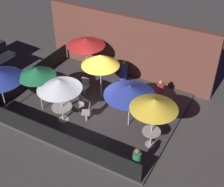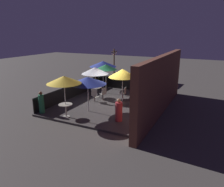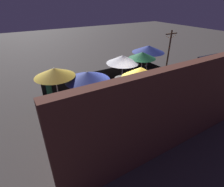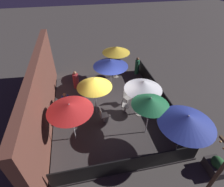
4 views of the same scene
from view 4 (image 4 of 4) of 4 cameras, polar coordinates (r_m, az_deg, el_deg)
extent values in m
plane|color=#423D3A|center=(10.53, -0.88, -5.48)|extent=(60.00, 60.00, 0.00)
cube|color=#383333|center=(10.49, -0.88, -5.24)|extent=(8.00, 6.40, 0.12)
cube|color=brown|center=(9.51, -21.69, -0.29)|extent=(9.60, 0.36, 3.53)
cube|color=black|center=(11.02, 15.40, -0.71)|extent=(7.80, 0.05, 0.95)
cube|color=black|center=(7.66, 5.29, -22.34)|extent=(0.05, 6.20, 0.95)
cylinder|color=#B2B2B7|center=(9.55, 9.66, -1.61)|extent=(0.05, 0.05, 2.24)
cone|color=silver|center=(9.02, 10.24, 2.72)|extent=(1.97, 1.97, 0.47)
cylinder|color=#B2B2B7|center=(12.69, 1.27, 10.12)|extent=(0.05, 0.05, 2.38)
cone|color=gold|center=(12.27, 1.34, 14.17)|extent=(1.91, 1.91, 0.42)
cylinder|color=#B2B2B7|center=(9.48, -5.47, -0.94)|extent=(0.05, 0.05, 2.38)
cone|color=gold|center=(8.93, -5.82, 3.66)|extent=(1.85, 1.85, 0.54)
cylinder|color=#B2B2B7|center=(8.56, 11.67, -7.31)|extent=(0.05, 0.05, 2.28)
cone|color=#1E6B3D|center=(7.93, 12.52, -2.49)|extent=(1.72, 1.72, 0.40)
cylinder|color=#B2B2B7|center=(8.32, -12.71, -9.26)|extent=(0.05, 0.05, 2.27)
cone|color=red|center=(7.66, -13.68, -4.39)|extent=(2.03, 2.03, 0.36)
cylinder|color=#B2B2B7|center=(11.48, -0.43, 6.18)|extent=(0.05, 0.05, 2.14)
cone|color=#283893|center=(11.05, -0.45, 9.95)|extent=(2.22, 2.22, 0.43)
cylinder|color=#B2B2B7|center=(8.18, 21.80, -12.50)|extent=(0.05, 0.05, 2.32)
cone|color=#283893|center=(7.53, 23.43, -7.93)|extent=(2.28, 2.28, 0.47)
cylinder|color=#9E998E|center=(10.28, 9.02, -6.38)|extent=(0.51, 0.51, 0.02)
cylinder|color=#9E998E|center=(10.03, 9.22, -4.91)|extent=(0.08, 0.08, 0.74)
cylinder|color=#9E998E|center=(9.78, 9.44, -3.24)|extent=(0.93, 0.93, 0.04)
cylinder|color=#9E998E|center=(13.29, 1.20, 5.60)|extent=(0.43, 0.43, 0.02)
cylinder|color=#9E998E|center=(13.10, 1.22, 6.91)|extent=(0.08, 0.08, 0.73)
cylinder|color=#9E998E|center=(12.91, 1.25, 8.36)|extent=(0.78, 0.78, 0.04)
cube|color=gray|center=(9.56, -2.54, -8.15)|extent=(0.09, 0.09, 0.46)
cube|color=gray|center=(9.39, -2.59, -7.09)|extent=(0.44, 0.44, 0.04)
cube|color=gray|center=(9.19, -3.72, -6.26)|extent=(0.40, 0.07, 0.44)
cube|color=gray|center=(10.17, 4.30, -4.92)|extent=(0.11, 0.11, 0.43)
cube|color=gray|center=(10.01, 4.36, -3.94)|extent=(0.53, 0.53, 0.04)
cube|color=gray|center=(9.87, 3.40, -2.76)|extent=(0.38, 0.19, 0.44)
cube|color=gray|center=(10.67, 5.03, -2.43)|extent=(0.11, 0.11, 0.45)
cube|color=gray|center=(10.51, 5.10, -1.41)|extent=(0.54, 0.54, 0.04)
cube|color=gray|center=(10.47, 4.51, 0.09)|extent=(0.20, 0.37, 0.44)
cylinder|color=#236642|center=(13.54, 8.16, 8.58)|extent=(0.34, 0.34, 1.12)
sphere|color=brown|center=(13.23, 8.42, 11.10)|extent=(0.22, 0.22, 0.22)
cylinder|color=maroon|center=(12.09, -11.68, 4.06)|extent=(0.51, 0.51, 1.06)
sphere|color=#9E704C|center=(11.75, -12.07, 6.62)|extent=(0.21, 0.21, 0.21)
cylinder|color=navy|center=(10.23, -14.63, -3.37)|extent=(0.58, 0.58, 1.13)
sphere|color=#9E704C|center=(9.81, -15.23, -0.44)|extent=(0.20, 0.20, 0.20)
cube|color=#332D2D|center=(9.09, 30.50, -20.03)|extent=(0.87, 0.61, 0.50)
ellipsoid|color=#235128|center=(8.83, 31.25, -18.75)|extent=(0.57, 0.45, 0.51)
cylinder|color=brown|center=(7.05, 30.64, -22.53)|extent=(0.12, 0.12, 3.32)
sphere|color=#F4B260|center=(6.25, 32.66, -14.87)|extent=(0.07, 0.07, 0.07)
sphere|color=#F4B260|center=(6.27, 31.89, -13.20)|extent=(0.07, 0.07, 0.07)
camera|label=1|loc=(18.33, 36.91, 40.14)|focal=50.00mm
camera|label=2|loc=(20.98, -28.84, 27.38)|focal=35.00mm
camera|label=3|loc=(13.73, -38.15, 22.94)|focal=28.00mm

